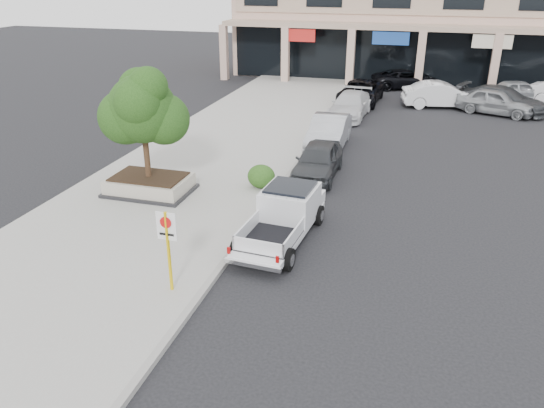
{
  "coord_description": "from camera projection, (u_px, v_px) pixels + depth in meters",
  "views": [
    {
      "loc": [
        3.65,
        -13.18,
        8.07
      ],
      "look_at": [
        -0.62,
        1.5,
        1.3
      ],
      "focal_mm": 35.0,
      "sensor_mm": 36.0,
      "label": 1
    }
  ],
  "objects": [
    {
      "name": "lot_car_d",
      "position": [
        406.0,
        79.0,
        39.13
      ],
      "size": [
        5.45,
        3.94,
        1.38
      ],
      "primitive_type": "imported",
      "rotation": [
        0.0,
        0.0,
        1.94
      ],
      "color": "black",
      "rests_on": "ground"
    },
    {
      "name": "ground",
      "position": [
        278.0,
        266.0,
        15.77
      ],
      "size": [
        120.0,
        120.0,
        0.0
      ],
      "primitive_type": "plane",
      "color": "black",
      "rests_on": "ground"
    },
    {
      "name": "curb",
      "position": [
        281.0,
        186.0,
        21.4
      ],
      "size": [
        0.2,
        52.0,
        0.15
      ],
      "primitive_type": "cube",
      "color": "gray",
      "rests_on": "ground"
    },
    {
      "name": "hedge",
      "position": [
        261.0,
        176.0,
        20.88
      ],
      "size": [
        1.1,
        0.99,
        0.93
      ],
      "primitive_type": "ellipsoid",
      "color": "#1C4012",
      "rests_on": "sidewalk"
    },
    {
      "name": "curb_car_a",
      "position": [
        318.0,
        160.0,
        22.32
      ],
      "size": [
        1.72,
        4.23,
        1.44
      ],
      "primitive_type": "imported",
      "rotation": [
        0.0,
        0.0,
        0.01
      ],
      "color": "#2F3135",
      "rests_on": "ground"
    },
    {
      "name": "lot_car_c",
      "position": [
        503.0,
        100.0,
        32.46
      ],
      "size": [
        5.79,
        4.03,
        1.56
      ],
      "primitive_type": "imported",
      "rotation": [
        0.0,
        0.0,
        1.19
      ],
      "color": "#2F3134",
      "rests_on": "ground"
    },
    {
      "name": "sidewalk",
      "position": [
        191.0,
        176.0,
        22.41
      ],
      "size": [
        8.0,
        52.0,
        0.15
      ],
      "primitive_type": "cube",
      "color": "gray",
      "rests_on": "ground"
    },
    {
      "name": "planter_tree",
      "position": [
        147.0,
        109.0,
        19.4
      ],
      "size": [
        2.9,
        2.55,
        4.0
      ],
      "color": "#311F13",
      "rests_on": "planter"
    },
    {
      "name": "strip_mall",
      "position": [
        493.0,
        16.0,
        41.59
      ],
      "size": [
        40.55,
        12.43,
        9.5
      ],
      "color": "tan",
      "rests_on": "ground"
    },
    {
      "name": "lot_car_e",
      "position": [
        520.0,
        91.0,
        35.16
      ],
      "size": [
        4.52,
        2.85,
        1.43
      ],
      "primitive_type": "imported",
      "rotation": [
        0.0,
        0.0,
        1.87
      ],
      "color": "#9B9EA2",
      "rests_on": "ground"
    },
    {
      "name": "curb_car_c",
      "position": [
        350.0,
        105.0,
        31.44
      ],
      "size": [
        2.3,
        5.04,
        1.43
      ],
      "primitive_type": "imported",
      "rotation": [
        0.0,
        0.0,
        -0.06
      ],
      "color": "silver",
      "rests_on": "ground"
    },
    {
      "name": "lot_car_b",
      "position": [
        441.0,
        95.0,
        33.66
      ],
      "size": [
        5.08,
        2.64,
        1.59
      ],
      "primitive_type": "imported",
      "rotation": [
        0.0,
        0.0,
        1.78
      ],
      "color": "silver",
      "rests_on": "ground"
    },
    {
      "name": "no_parking_sign",
      "position": [
        168.0,
        241.0,
        13.75
      ],
      "size": [
        0.55,
        0.09,
        2.3
      ],
      "color": "#DBB30B",
      "rests_on": "sidewalk"
    },
    {
      "name": "curb_car_d",
      "position": [
        360.0,
        92.0,
        34.68
      ],
      "size": [
        2.7,
        5.41,
        1.47
      ],
      "primitive_type": "imported",
      "rotation": [
        0.0,
        0.0,
        -0.05
      ],
      "color": "black",
      "rests_on": "ground"
    },
    {
      "name": "pickup_truck",
      "position": [
        281.0,
        219.0,
        16.93
      ],
      "size": [
        2.22,
        5.14,
        1.58
      ],
      "primitive_type": null,
      "rotation": [
        0.0,
        0.0,
        -0.07
      ],
      "color": "silver",
      "rests_on": "ground"
    },
    {
      "name": "planter",
      "position": [
        150.0,
        184.0,
        20.48
      ],
      "size": [
        3.2,
        2.2,
        0.68
      ],
      "color": "black",
      "rests_on": "sidewalk"
    },
    {
      "name": "lot_car_a",
      "position": [
        496.0,
        101.0,
        32.04
      ],
      "size": [
        4.94,
        3.33,
        1.56
      ],
      "primitive_type": "imported",
      "rotation": [
        0.0,
        0.0,
        1.21
      ],
      "color": "gray",
      "rests_on": "ground"
    },
    {
      "name": "curb_car_b",
      "position": [
        329.0,
        132.0,
        25.97
      ],
      "size": [
        1.73,
        4.77,
        1.56
      ],
      "primitive_type": "imported",
      "rotation": [
        0.0,
        0.0,
        0.02
      ],
      "color": "#AEB0B6",
      "rests_on": "ground"
    }
  ]
}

